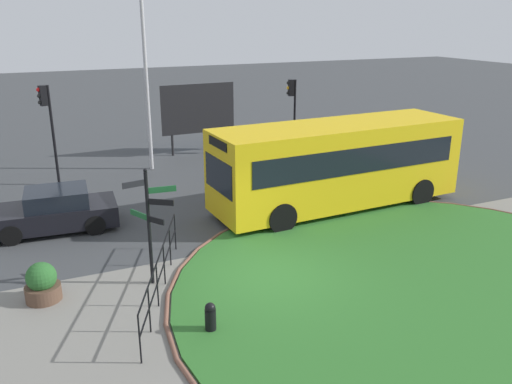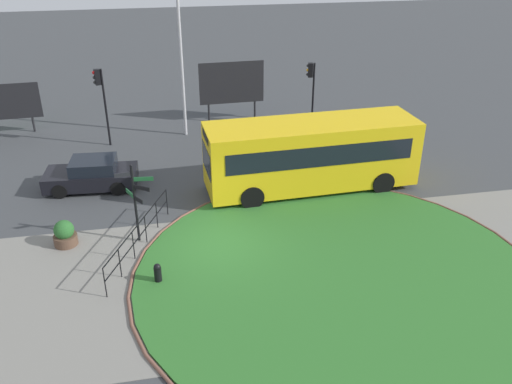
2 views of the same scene
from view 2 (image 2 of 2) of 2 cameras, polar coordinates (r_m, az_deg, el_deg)
The scene contains 14 objects.
ground at distance 19.82m, azimuth -3.88°, elevation -5.69°, with size 120.00×120.00×0.00m, color #3D3F42.
sidewalk_paving at distance 18.18m, azimuth -3.03°, elevation -9.02°, with size 32.00×8.01×0.02m, color gray.
grass_island at distance 18.45m, azimuth 8.59°, elevation -8.56°, with size 13.56×13.56×0.10m, color #2D6B28.
grass_kerb_ring at distance 18.45m, azimuth 8.59°, elevation -8.55°, with size 13.87×13.87×0.11m, color brown.
signpost_directional at distance 19.63m, azimuth -12.71°, elevation -0.53°, with size 1.32×1.11×3.11m.
bollard_foreground at distance 17.98m, azimuth -10.40°, elevation -8.50°, with size 0.25×0.25×0.75m.
railing_grass_edge at distance 19.54m, azimuth -12.30°, elevation -4.35°, with size 2.19×5.08×1.13m.
bus_yellow at distance 23.31m, azimuth 5.87°, elevation 4.06°, with size 9.20×2.97×3.06m.
car_near_lane at distance 24.70m, azimuth -17.05°, elevation 1.77°, with size 4.07×2.09×1.37m.
traffic_light_near at distance 28.59m, azimuth -16.18°, elevation 10.30°, with size 0.48×0.32×4.05m.
traffic_light_far at distance 30.46m, azimuth 5.89°, elevation 11.70°, with size 0.49×0.31×3.67m.
lamppost_tall at distance 28.95m, azimuth -7.97°, elevation 14.21°, with size 0.32×0.32×8.17m.
billboard_right at distance 31.66m, azimuth -2.62°, elevation 11.46°, with size 3.78×0.25×3.46m.
planter_near_signpost at distance 20.79m, azimuth -19.67°, elevation -4.26°, with size 0.85×0.85×1.00m.
Camera 2 is at (-1.88, -16.57, 10.71)m, focal length 37.63 mm.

